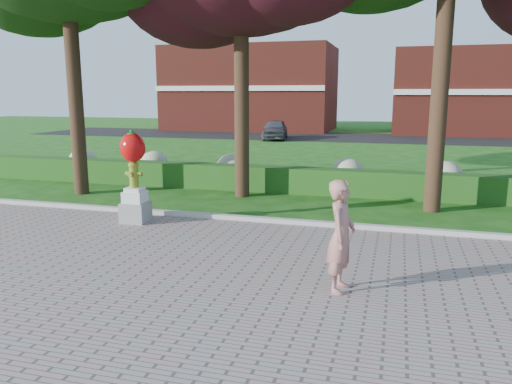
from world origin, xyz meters
TOP-DOWN VIEW (x-y plane):
  - ground at (0.00, 0.00)m, footprint 100.00×100.00m
  - walkway at (0.00, -4.00)m, footprint 40.00×14.00m
  - curb at (0.00, 3.00)m, footprint 40.00×0.18m
  - lawn_hedge at (0.00, 7.00)m, footprint 24.00×0.70m
  - hydrangea_row at (0.57, 8.00)m, footprint 20.10×1.10m
  - street at (0.00, 28.00)m, footprint 50.00×8.00m
  - building_left at (-10.00, 34.00)m, footprint 14.00×8.00m
  - building_right at (8.00, 34.00)m, footprint 12.00×8.00m
  - hydrant_sculpture at (-3.49, 2.15)m, footprint 0.65×0.63m
  - woman at (1.77, -0.81)m, footprint 0.48×0.68m
  - parked_car at (-5.64, 25.00)m, footprint 2.24×4.17m

SIDE VIEW (x-z plane):
  - ground at x=0.00m, z-range 0.00..0.00m
  - street at x=0.00m, z-range 0.00..0.02m
  - walkway at x=0.00m, z-range 0.00..0.04m
  - curb at x=0.00m, z-range 0.00..0.15m
  - lawn_hedge at x=0.00m, z-range 0.00..0.80m
  - hydrangea_row at x=0.57m, z-range 0.06..1.04m
  - parked_car at x=-5.64m, z-range 0.02..1.37m
  - woman at x=1.77m, z-range 0.04..1.82m
  - hydrant_sculpture at x=-3.49m, z-range 0.11..2.32m
  - building_right at x=8.00m, z-range 0.00..6.40m
  - building_left at x=-10.00m, z-range 0.00..7.00m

